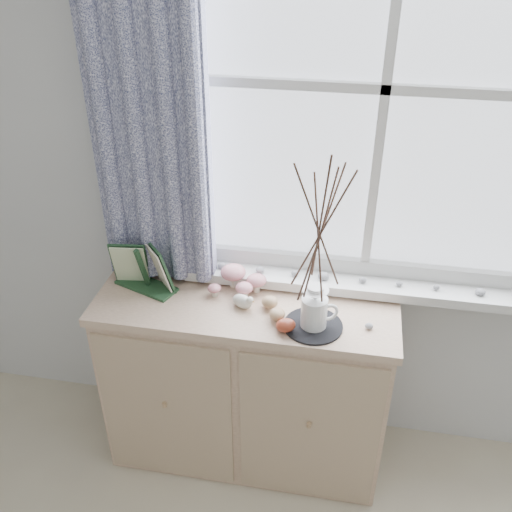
{
  "coord_description": "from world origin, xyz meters",
  "views": [
    {
      "loc": [
        0.21,
        -0.02,
        2.2
      ],
      "look_at": [
        -0.1,
        1.7,
        1.1
      ],
      "focal_mm": 40.0,
      "sensor_mm": 36.0,
      "label": 1
    }
  ],
  "objects_px": {
    "sideboard": "(247,381)",
    "toadstool_cluster": "(239,279)",
    "twig_pitcher": "(320,228)",
    "botanical_book": "(141,270)"
  },
  "relations": [
    {
      "from": "sideboard",
      "to": "toadstool_cluster",
      "type": "height_order",
      "value": "toadstool_cluster"
    },
    {
      "from": "toadstool_cluster",
      "to": "twig_pitcher",
      "type": "height_order",
      "value": "twig_pitcher"
    },
    {
      "from": "sideboard",
      "to": "botanical_book",
      "type": "distance_m",
      "value": 0.67
    },
    {
      "from": "botanical_book",
      "to": "twig_pitcher",
      "type": "distance_m",
      "value": 0.77
    },
    {
      "from": "twig_pitcher",
      "to": "sideboard",
      "type": "bearing_deg",
      "value": 135.88
    },
    {
      "from": "botanical_book",
      "to": "twig_pitcher",
      "type": "relative_size",
      "value": 0.4
    },
    {
      "from": "sideboard",
      "to": "toadstool_cluster",
      "type": "xyz_separation_m",
      "value": [
        -0.04,
        0.08,
        0.48
      ]
    },
    {
      "from": "toadstool_cluster",
      "to": "twig_pitcher",
      "type": "relative_size",
      "value": 0.31
    },
    {
      "from": "sideboard",
      "to": "toadstool_cluster",
      "type": "bearing_deg",
      "value": 116.94
    },
    {
      "from": "botanical_book",
      "to": "toadstool_cluster",
      "type": "bearing_deg",
      "value": 32.41
    }
  ]
}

